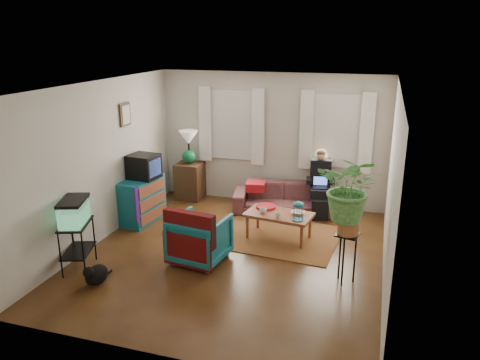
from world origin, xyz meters
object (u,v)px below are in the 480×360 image
(sofa, at_px, (284,193))
(side_table, at_px, (190,181))
(aquarium_stand, at_px, (78,246))
(plant_stand, at_px, (346,258))
(coffee_table, at_px, (279,226))
(dresser, at_px, (142,200))
(armchair, at_px, (200,236))

(sofa, xyz_separation_m, side_table, (-2.02, 0.19, 0.01))
(side_table, xyz_separation_m, aquarium_stand, (-0.35, -3.32, -0.02))
(aquarium_stand, relative_size, plant_stand, 0.98)
(plant_stand, bearing_deg, side_table, 142.72)
(aquarium_stand, xyz_separation_m, plant_stand, (3.74, 0.74, 0.01))
(side_table, bearing_deg, coffee_table, -33.04)
(side_table, height_order, plant_stand, side_table)
(side_table, bearing_deg, aquarium_stand, -96.02)
(dresser, distance_m, armchair, 1.95)
(dresser, relative_size, aquarium_stand, 1.26)
(aquarium_stand, bearing_deg, sofa, 34.24)
(armchair, distance_m, plant_stand, 2.15)
(sofa, distance_m, side_table, 2.03)
(aquarium_stand, xyz_separation_m, coffee_table, (2.55, 1.89, -0.13))
(sofa, height_order, plant_stand, sofa)
(dresser, bearing_deg, sofa, 34.05)
(dresser, relative_size, coffee_table, 0.83)
(sofa, bearing_deg, plant_stand, -70.42)
(side_table, height_order, coffee_table, side_table)
(side_table, height_order, armchair, armchair)
(aquarium_stand, bearing_deg, side_table, 65.33)
(sofa, xyz_separation_m, plant_stand, (1.37, -2.39, -0.01))
(sofa, bearing_deg, aquarium_stand, -137.37)
(coffee_table, bearing_deg, armchair, -122.50)
(dresser, xyz_separation_m, armchair, (1.58, -1.14, -0.01))
(sofa, distance_m, plant_stand, 2.76)
(aquarium_stand, relative_size, coffee_table, 0.66)
(sofa, bearing_deg, armchair, -118.46)
(side_table, relative_size, coffee_table, 0.70)
(plant_stand, bearing_deg, sofa, 119.84)
(side_table, bearing_deg, armchair, -64.11)
(side_table, xyz_separation_m, dresser, (-0.34, -1.41, 0.03))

